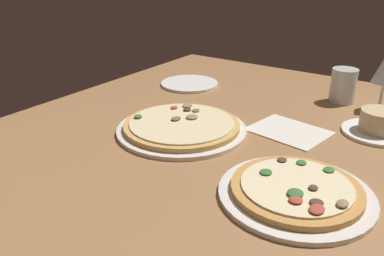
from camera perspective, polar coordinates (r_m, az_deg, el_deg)
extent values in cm
cube|color=#996B42|center=(91.97, 1.60, -4.06)|extent=(150.00, 110.00, 4.00)
cylinder|color=silver|center=(99.61, -1.47, -0.21)|extent=(32.04, 32.04, 1.00)
cylinder|color=tan|center=(99.18, -1.48, 0.37)|extent=(28.59, 28.59, 1.20)
cylinder|color=beige|center=(98.87, -1.48, 0.80)|extent=(25.67, 25.67, 0.40)
ellipsoid|color=#937556|center=(100.83, -0.01, 1.60)|extent=(3.13, 2.92, 0.68)
ellipsoid|color=brown|center=(99.85, -2.28, 1.36)|extent=(2.86, 2.08, 0.68)
ellipsoid|color=#4C3828|center=(105.72, -0.69, 2.65)|extent=(2.13, 2.01, 0.66)
ellipsoid|color=brown|center=(108.43, -0.72, 3.15)|extent=(1.83, 1.29, 0.51)
ellipsoid|color=brown|center=(105.26, 0.55, 2.51)|extent=(2.23, 1.99, 0.50)
ellipsoid|color=#AD4733|center=(107.31, -2.55, 2.93)|extent=(2.08, 1.81, 0.57)
ellipsoid|color=#937556|center=(108.78, -0.66, 3.23)|extent=(3.09, 2.47, 0.54)
ellipsoid|color=#387033|center=(101.78, -7.63, 1.63)|extent=(2.21, 1.90, 0.80)
cylinder|color=silver|center=(76.13, 14.44, -9.06)|extent=(28.01, 28.01, 1.00)
cylinder|color=#C68C47|center=(75.56, 14.52, -8.35)|extent=(23.56, 23.56, 1.20)
cylinder|color=beige|center=(75.15, 14.58, -7.83)|extent=(19.95, 19.95, 0.40)
ellipsoid|color=#4C3828|center=(70.41, 17.21, -10.03)|extent=(2.37, 2.33, 0.53)
ellipsoid|color=#387033|center=(81.09, 18.81, -5.59)|extent=(2.37, 2.10, 0.44)
ellipsoid|color=#937556|center=(71.31, 20.52, -9.98)|extent=(2.61, 1.92, 0.71)
ellipsoid|color=#4C3828|center=(82.03, 12.54, -4.48)|extent=(2.07, 1.92, 0.44)
ellipsoid|color=#387033|center=(77.21, 10.42, -6.13)|extent=(2.48, 2.31, 0.51)
ellipsoid|color=#AD4733|center=(68.70, 17.25, -10.90)|extent=(3.19, 2.45, 0.63)
ellipsoid|color=#387033|center=(82.15, 15.24, -4.72)|extent=(2.17, 1.99, 0.46)
ellipsoid|color=#AD4733|center=(70.05, 14.47, -9.83)|extent=(2.40, 2.36, 0.61)
ellipsoid|color=#387033|center=(71.78, 14.40, -8.89)|extent=(3.11, 2.76, 0.71)
ellipsoid|color=#4C3828|center=(74.28, 16.79, -8.08)|extent=(1.92, 1.65, 0.55)
cylinder|color=white|center=(108.26, 24.74, -0.54)|extent=(16.82, 16.82, 0.80)
cylinder|color=#D1B784|center=(107.18, 25.01, 0.94)|extent=(9.23, 9.23, 5.25)
cylinder|color=silver|center=(124.85, 24.88, 2.39)|extent=(6.87, 6.87, 0.40)
cylinder|color=silver|center=(123.62, 25.20, 4.12)|extent=(0.80, 0.80, 7.64)
cylinder|color=silver|center=(126.44, 20.61, 5.64)|extent=(7.39, 7.39, 9.99)
cylinder|color=silver|center=(126.75, 20.54, 5.17)|extent=(6.80, 6.80, 7.81)
cylinder|color=white|center=(135.56, -0.36, 6.28)|extent=(18.97, 18.97, 0.90)
cube|color=silver|center=(102.36, 13.55, -0.44)|extent=(16.87, 20.04, 0.30)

